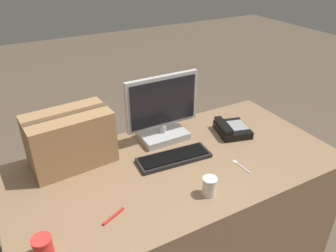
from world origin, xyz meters
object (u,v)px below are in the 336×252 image
at_px(desk_phone, 232,129).
at_px(keyboard, 174,158).
at_px(spoon, 238,164).
at_px(monitor, 163,114).
at_px(paper_cup_left, 43,247).
at_px(paper_cup_right, 209,186).
at_px(cardboard_box, 70,139).
at_px(pen_marker, 113,216).

bearing_deg(desk_phone, keyboard, -155.94).
bearing_deg(keyboard, spoon, -31.66).
xyz_separation_m(monitor, spoon, (0.23, -0.45, -0.17)).
bearing_deg(paper_cup_left, monitor, 34.43).
xyz_separation_m(monitor, paper_cup_right, (-0.05, -0.57, -0.12)).
relative_size(paper_cup_left, paper_cup_right, 1.00).
bearing_deg(monitor, cardboard_box, 178.83).
height_order(paper_cup_right, cardboard_box, cardboard_box).
xyz_separation_m(desk_phone, paper_cup_left, (-1.22, -0.40, 0.02)).
distance_m(monitor, desk_phone, 0.46).
height_order(keyboard, paper_cup_left, paper_cup_left).
height_order(monitor, paper_cup_right, monitor).
relative_size(spoon, pen_marker, 1.16).
bearing_deg(paper_cup_left, spoon, 6.07).
bearing_deg(desk_phone, cardboard_box, -175.36).
bearing_deg(paper_cup_right, keyboard, 91.01).
height_order(spoon, cardboard_box, cardboard_box).
height_order(paper_cup_right, spoon, paper_cup_right).
xyz_separation_m(monitor, pen_marker, (-0.51, -0.49, -0.16)).
xyz_separation_m(keyboard, cardboard_box, (-0.50, 0.25, 0.14)).
bearing_deg(paper_cup_left, pen_marker, 12.70).
bearing_deg(cardboard_box, pen_marker, -84.86).
relative_size(paper_cup_left, cardboard_box, 0.21).
bearing_deg(pen_marker, paper_cup_right, -34.20).
relative_size(paper_cup_right, pen_marker, 0.81).
bearing_deg(paper_cup_left, keyboard, 22.99).
bearing_deg(spoon, paper_cup_left, 93.99).
bearing_deg(desk_phone, paper_cup_left, -147.33).
bearing_deg(cardboard_box, keyboard, -26.35).
bearing_deg(spoon, monitor, 25.57).
relative_size(paper_cup_left, pen_marker, 0.81).
distance_m(keyboard, cardboard_box, 0.57).
relative_size(paper_cup_left, spoon, 0.70).
height_order(spoon, pen_marker, pen_marker).
height_order(desk_phone, cardboard_box, cardboard_box).
bearing_deg(monitor, paper_cup_right, -94.85).
xyz_separation_m(monitor, paper_cup_left, (-0.81, -0.56, -0.12)).
bearing_deg(pen_marker, monitor, 19.60).
bearing_deg(paper_cup_right, cardboard_box, 131.00).
xyz_separation_m(desk_phone, spoon, (-0.18, -0.29, -0.03)).
bearing_deg(keyboard, paper_cup_right, -84.44).
bearing_deg(paper_cup_right, paper_cup_left, 179.19).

